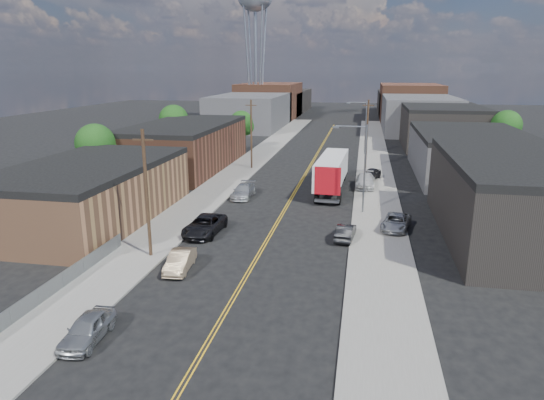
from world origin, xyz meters
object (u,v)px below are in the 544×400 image
at_px(car_right_oncoming, 345,232).
at_px(car_ahead_truck, 338,172).
at_px(water_tower, 255,4).
at_px(car_right_lot_a, 396,222).
at_px(car_right_lot_b, 365,181).
at_px(car_left_d, 243,191).
at_px(car_left_b, 180,261).
at_px(car_left_c, 205,225).
at_px(car_right_lot_c, 371,174).
at_px(car_left_a, 87,329).
at_px(semi_truck, 333,169).

xyz_separation_m(car_right_oncoming, car_ahead_truck, (-2.10, 25.13, -0.03)).
xyz_separation_m(water_tower, car_right_lot_a, (33.00, -89.91, -29.82)).
bearing_deg(water_tower, car_right_lot_b, -67.80).
distance_m(water_tower, car_left_d, 87.98).
relative_size(car_left_d, car_right_lot_b, 0.94).
relative_size(car_left_b, car_right_oncoming, 1.04).
relative_size(car_left_c, car_right_lot_a, 1.20).
bearing_deg(car_right_lot_c, car_left_b, -93.46).
relative_size(car_left_d, car_right_lot_c, 1.23).
bearing_deg(car_right_lot_a, car_right_oncoming, -131.84).
bearing_deg(car_right_lot_b, car_left_a, -110.12).
relative_size(water_tower, car_right_lot_b, 6.66).
distance_m(car_left_a, car_ahead_truck, 45.33).
xyz_separation_m(car_left_a, car_ahead_truck, (10.90, 44.00, -0.09)).
distance_m(water_tower, car_left_b, 107.66).
bearing_deg(car_left_a, car_left_d, 85.32).
bearing_deg(water_tower, semi_truck, -70.72).
height_order(semi_truck, car_left_b, semi_truck).
bearing_deg(car_right_lot_b, car_right_lot_a, -79.12).
height_order(car_left_a, car_right_lot_a, car_right_lot_a).
xyz_separation_m(car_right_lot_b, car_ahead_truck, (-3.70, 6.00, -0.32)).
distance_m(car_right_oncoming, car_ahead_truck, 25.22).
height_order(water_tower, car_left_c, water_tower).
xyz_separation_m(car_left_d, car_right_oncoming, (12.04, -12.06, -0.08)).
bearing_deg(car_right_oncoming, car_left_d, -39.39).
relative_size(car_right_lot_b, car_right_lot_c, 1.31).
height_order(semi_truck, car_left_c, semi_truck).
xyz_separation_m(semi_truck, car_left_d, (-9.65, -6.11, -1.67)).
relative_size(semi_truck, car_left_d, 3.15).
bearing_deg(car_right_lot_b, car_ahead_truck, 122.55).
bearing_deg(car_ahead_truck, car_left_a, -104.19).
relative_size(car_left_a, car_right_lot_c, 1.01).
distance_m(water_tower, car_right_lot_c, 81.75).
xyz_separation_m(car_left_a, car_right_lot_a, (17.40, 22.09, 0.10)).
relative_size(water_tower, car_left_a, 8.66).
bearing_deg(car_left_b, semi_truck, 65.64).
distance_m(semi_truck, car_left_b, 28.63).
relative_size(water_tower, car_right_lot_c, 8.72).
relative_size(car_left_a, car_left_b, 1.00).
relative_size(semi_truck, car_left_c, 2.81).
bearing_deg(semi_truck, car_left_a, -103.37).
distance_m(car_left_c, car_ahead_truck, 27.96).
relative_size(car_right_lot_a, car_right_lot_c, 1.15).
bearing_deg(car_ahead_truck, car_left_d, -127.53).
relative_size(car_left_a, car_left_d, 0.82).
distance_m(water_tower, car_right_lot_a, 100.31).
bearing_deg(car_left_a, car_right_lot_c, 67.22).
distance_m(car_left_c, car_right_oncoming, 12.41).
relative_size(semi_truck, car_right_oncoming, 4.01).
height_order(car_right_lot_c, car_ahead_truck, car_right_lot_c).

